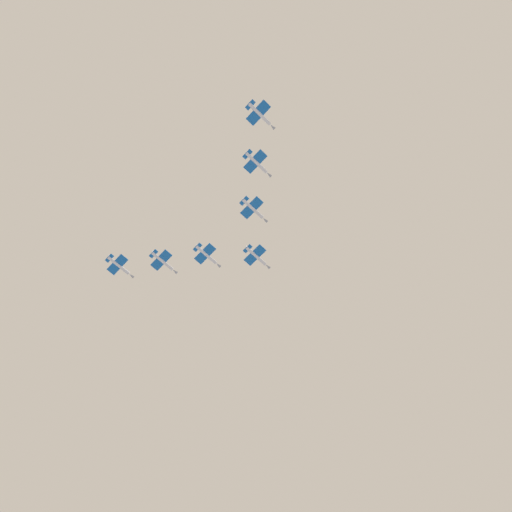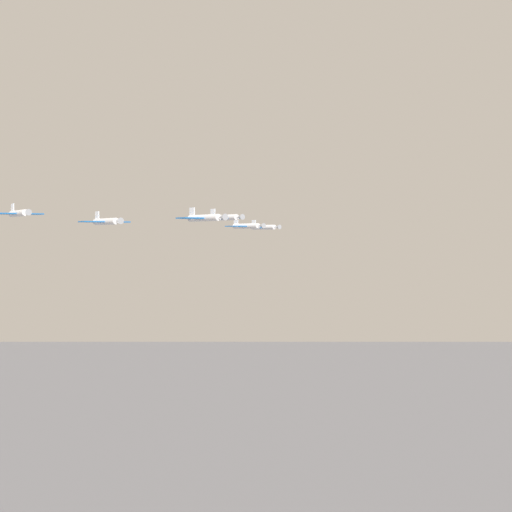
{
  "view_description": "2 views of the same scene",
  "coord_description": "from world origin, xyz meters",
  "px_view_note": "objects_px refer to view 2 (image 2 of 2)",
  "views": [
    {
      "loc": [
        69.71,
        36.66,
        2.62
      ],
      "look_at": [
        0.23,
        8.77,
        181.81
      ],
      "focal_mm": 36.67,
      "sensor_mm": 36.0,
      "label": 1
    },
    {
      "loc": [
        -61.22,
        95.26,
        179.02
      ],
      "look_at": [
        -6.58,
        2.33,
        175.06
      ],
      "focal_mm": 42.37,
      "sensor_mm": 36.0,
      "label": 2
    }
  ],
  "objects_px": {
    "jet_starboard_inner": "(106,221)",
    "jet_starboard_outer": "(19,213)",
    "jet_port_outer": "(247,226)",
    "jet_center_rear": "(264,227)",
    "jet_port_inner": "(224,218)",
    "jet_lead": "(205,218)"
  },
  "relations": [
    {
      "from": "jet_port_inner",
      "to": "jet_center_rear",
      "type": "height_order",
      "value": "jet_port_inner"
    },
    {
      "from": "jet_starboard_outer",
      "to": "jet_center_rear",
      "type": "distance_m",
      "value": 64.05
    },
    {
      "from": "jet_lead",
      "to": "jet_center_rear",
      "type": "distance_m",
      "value": 51.35
    },
    {
      "from": "jet_port_outer",
      "to": "jet_starboard_outer",
      "type": "height_order",
      "value": "jet_starboard_outer"
    },
    {
      "from": "jet_lead",
      "to": "jet_center_rear",
      "type": "height_order",
      "value": "jet_lead"
    },
    {
      "from": "jet_port_inner",
      "to": "jet_center_rear",
      "type": "xyz_separation_m",
      "value": [
        8.74,
        -31.67,
        -1.63
      ]
    },
    {
      "from": "jet_lead",
      "to": "jet_port_inner",
      "type": "height_order",
      "value": "jet_port_inner"
    },
    {
      "from": "jet_starboard_inner",
      "to": "jet_starboard_outer",
      "type": "height_order",
      "value": "jet_starboard_outer"
    },
    {
      "from": "jet_lead",
      "to": "jet_starboard_inner",
      "type": "xyz_separation_m",
      "value": [
        17.63,
        5.88,
        -0.55
      ]
    },
    {
      "from": "jet_starboard_inner",
      "to": "jet_center_rear",
      "type": "height_order",
      "value": "jet_starboard_inner"
    },
    {
      "from": "jet_port_outer",
      "to": "jet_center_rear",
      "type": "bearing_deg",
      "value": -139.82
    },
    {
      "from": "jet_lead",
      "to": "jet_starboard_outer",
      "type": "height_order",
      "value": "jet_starboard_outer"
    },
    {
      "from": "jet_lead",
      "to": "jet_port_inner",
      "type": "bearing_deg",
      "value": -132.8
    },
    {
      "from": "jet_port_inner",
      "to": "jet_port_outer",
      "type": "distance_m",
      "value": 16.4
    },
    {
      "from": "jet_starboard_inner",
      "to": "jet_starboard_outer",
      "type": "xyz_separation_m",
      "value": [
        14.64,
        7.23,
        1.52
      ]
    },
    {
      "from": "jet_port_inner",
      "to": "jet_starboard_outer",
      "type": "bearing_deg",
      "value": -15.29
    },
    {
      "from": "jet_port_inner",
      "to": "jet_starboard_outer",
      "type": "xyz_separation_m",
      "value": [
        25.05,
        30.24,
        0.42
      ]
    },
    {
      "from": "jet_starboard_inner",
      "to": "jet_center_rear",
      "type": "distance_m",
      "value": 54.7
    },
    {
      "from": "jet_starboard_inner",
      "to": "jet_port_outer",
      "type": "height_order",
      "value": "jet_starboard_inner"
    },
    {
      "from": "jet_starboard_inner",
      "to": "jet_starboard_outer",
      "type": "relative_size",
      "value": 1.0
    },
    {
      "from": "jet_port_outer",
      "to": "jet_center_rear",
      "type": "distance_m",
      "value": 16.53
    },
    {
      "from": "jet_starboard_inner",
      "to": "jet_center_rear",
      "type": "bearing_deg",
      "value": -157.4
    }
  ]
}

